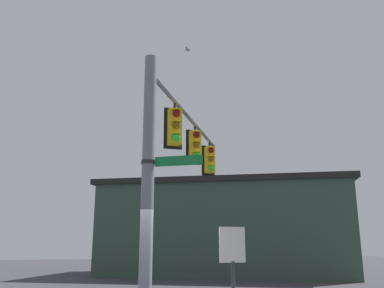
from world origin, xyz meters
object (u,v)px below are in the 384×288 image
traffic_light_mid_inner (195,146)px  bird_flying (188,49)px  street_name_sign (162,162)px  historical_marker (233,261)px  traffic_light_mid_outer (210,160)px  traffic_light_nearest_pole (175,127)px

traffic_light_mid_inner → bird_flying: (0.20, -0.28, 3.68)m
street_name_sign → traffic_light_mid_inner: bearing=-118.1°
street_name_sign → historical_marker: (-1.52, 0.35, -2.17)m
street_name_sign → bird_flying: bird_flying is taller
traffic_light_mid_outer → historical_marker: size_ratio=0.62×
traffic_light_mid_inner → street_name_sign: bearing=61.9°
traffic_light_mid_inner → traffic_light_mid_outer: size_ratio=1.00×
historical_marker → bird_flying: bearing=-94.7°
bird_flying → historical_marker: bird_flying is taller
street_name_sign → bird_flying: size_ratio=4.49×
traffic_light_mid_outer → traffic_light_mid_inner: bearing=57.7°
traffic_light_mid_inner → bird_flying: bird_flying is taller
traffic_light_mid_inner → street_name_sign: traffic_light_mid_inner is taller
traffic_light_mid_outer → bird_flying: size_ratio=4.76×
traffic_light_mid_inner → historical_marker: (0.57, 4.26, -3.59)m
street_name_sign → traffic_light_mid_outer: bearing=-119.6°
traffic_light_mid_outer → historical_marker: (1.86, 6.30, -3.59)m
traffic_light_nearest_pole → traffic_light_mid_outer: bearing=-122.3°
traffic_light_mid_inner → bird_flying: bearing=-54.8°
traffic_light_nearest_pole → historical_marker: (-0.72, 2.22, -3.59)m
street_name_sign → historical_marker: street_name_sign is taller
traffic_light_mid_inner → traffic_light_nearest_pole: bearing=57.7°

